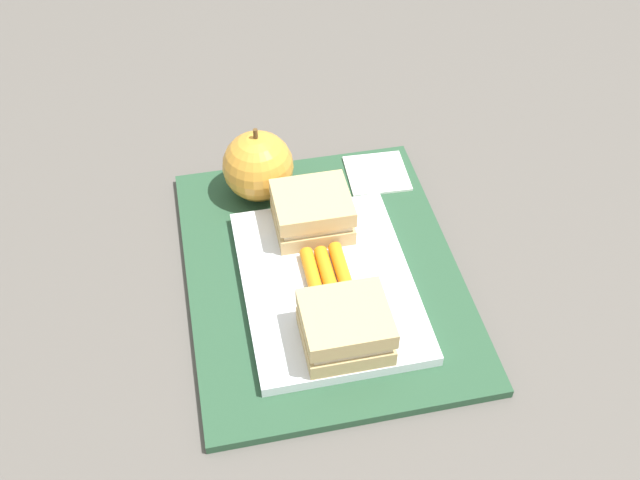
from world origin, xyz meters
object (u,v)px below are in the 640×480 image
object	(u,v)px
sandwich_half_left	(346,327)
carrot_sticks_bundle	(328,276)
sandwich_half_right	(312,212)
paper_napkin	(377,173)
apple	(258,166)
food_tray	(328,284)

from	to	relation	value
sandwich_half_left	carrot_sticks_bundle	bearing A→B (deg)	-0.13
sandwich_half_right	paper_napkin	distance (m)	0.13
sandwich_half_left	carrot_sticks_bundle	xyz separation A→B (m)	(0.08, -0.00, -0.01)
sandwich_half_left	sandwich_half_right	world-z (taller)	same
sandwich_half_right	apple	xyz separation A→B (m)	(0.08, 0.05, 0.01)
sandwich_half_left	paper_napkin	world-z (taller)	sandwich_half_left
sandwich_half_left	apple	distance (m)	0.24
sandwich_half_right	apple	size ratio (longest dim) A/B	0.88
food_tray	apple	world-z (taller)	apple
apple	paper_napkin	xyz separation A→B (m)	(0.00, -0.14, -0.04)
carrot_sticks_bundle	apple	world-z (taller)	apple
sandwich_half_left	carrot_sticks_bundle	size ratio (longest dim) A/B	1.04
food_tray	sandwich_half_left	xyz separation A→B (m)	(-0.08, 0.00, 0.03)
sandwich_half_right	food_tray	bearing A→B (deg)	180.00
food_tray	sandwich_half_right	size ratio (longest dim) A/B	2.88
sandwich_half_right	apple	bearing A→B (deg)	30.36
sandwich_half_right	sandwich_half_left	bearing A→B (deg)	180.00
apple	paper_napkin	world-z (taller)	apple
sandwich_half_left	food_tray	bearing A→B (deg)	0.00
food_tray	apple	size ratio (longest dim) A/B	2.53
apple	paper_napkin	distance (m)	0.15
sandwich_half_left	paper_napkin	bearing A→B (deg)	-21.58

